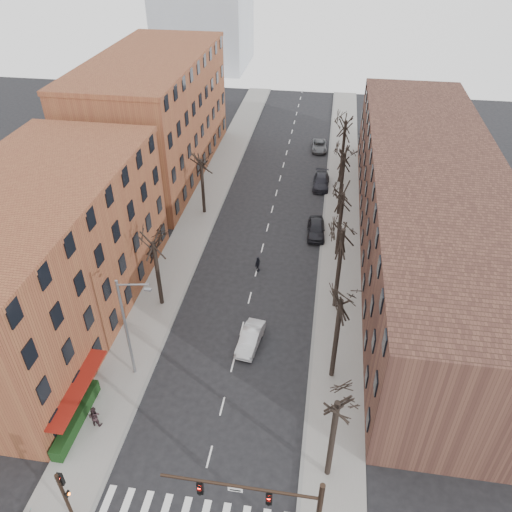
% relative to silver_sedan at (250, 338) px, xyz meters
% --- Properties ---
extents(sidewalk_left, '(4.00, 90.00, 0.15)m').
position_rel_silver_sedan_xyz_m(sidewalk_left, '(-9.00, 20.71, -0.61)').
color(sidewalk_left, gray).
rests_on(sidewalk_left, ground).
extents(sidewalk_right, '(4.00, 90.00, 0.15)m').
position_rel_silver_sedan_xyz_m(sidewalk_right, '(7.00, 20.71, -0.61)').
color(sidewalk_right, gray).
rests_on(sidewalk_right, ground).
extents(building_left_near, '(12.00, 26.00, 12.00)m').
position_rel_silver_sedan_xyz_m(building_left_near, '(-17.00, 0.71, 5.31)').
color(building_left_near, brown).
rests_on(building_left_near, ground).
extents(building_left_far, '(12.00, 28.00, 14.00)m').
position_rel_silver_sedan_xyz_m(building_left_far, '(-17.00, 29.71, 6.31)').
color(building_left_far, brown).
rests_on(building_left_far, ground).
extents(building_right, '(12.00, 50.00, 10.00)m').
position_rel_silver_sedan_xyz_m(building_right, '(15.00, 15.71, 4.31)').
color(building_right, '#543227').
rests_on(building_right, ground).
extents(awning_left, '(1.20, 7.00, 0.15)m').
position_rel_silver_sedan_xyz_m(awning_left, '(-10.40, -8.29, -0.69)').
color(awning_left, maroon).
rests_on(awning_left, ground).
extents(hedge, '(0.80, 6.00, 1.00)m').
position_rel_silver_sedan_xyz_m(hedge, '(-10.50, -9.29, -0.04)').
color(hedge, '#173713').
rests_on(hedge, sidewalk_left).
extents(tree_right_a, '(5.20, 5.20, 10.00)m').
position_rel_silver_sedan_xyz_m(tree_right_a, '(6.60, -10.29, -0.69)').
color(tree_right_a, black).
rests_on(tree_right_a, ground).
extents(tree_right_b, '(5.20, 5.20, 10.80)m').
position_rel_silver_sedan_xyz_m(tree_right_b, '(6.60, -2.29, -0.69)').
color(tree_right_b, black).
rests_on(tree_right_b, ground).
extents(tree_right_c, '(5.20, 5.20, 11.60)m').
position_rel_silver_sedan_xyz_m(tree_right_c, '(6.60, 5.71, -0.69)').
color(tree_right_c, black).
rests_on(tree_right_c, ground).
extents(tree_right_d, '(5.20, 5.20, 10.00)m').
position_rel_silver_sedan_xyz_m(tree_right_d, '(6.60, 13.71, -0.69)').
color(tree_right_d, black).
rests_on(tree_right_d, ground).
extents(tree_right_e, '(5.20, 5.20, 10.80)m').
position_rel_silver_sedan_xyz_m(tree_right_e, '(6.60, 21.71, -0.69)').
color(tree_right_e, black).
rests_on(tree_right_e, ground).
extents(tree_right_f, '(5.20, 5.20, 11.60)m').
position_rel_silver_sedan_xyz_m(tree_right_f, '(6.60, 29.71, -0.69)').
color(tree_right_f, black).
rests_on(tree_right_f, ground).
extents(tree_left_a, '(5.20, 5.20, 9.50)m').
position_rel_silver_sedan_xyz_m(tree_left_a, '(-8.60, 3.71, -0.69)').
color(tree_left_a, black).
rests_on(tree_left_a, ground).
extents(tree_left_b, '(5.20, 5.20, 9.50)m').
position_rel_silver_sedan_xyz_m(tree_left_b, '(-8.60, 19.71, -0.69)').
color(tree_left_b, black).
rests_on(tree_left_b, ground).
extents(signal_mast_arm, '(8.14, 0.30, 7.20)m').
position_rel_silver_sedan_xyz_m(signal_mast_arm, '(4.45, -15.29, 3.71)').
color(signal_mast_arm, black).
rests_on(signal_mast_arm, ground).
extents(signal_pole_left, '(0.47, 0.44, 4.40)m').
position_rel_silver_sedan_xyz_m(signal_pole_left, '(-7.99, -15.24, 1.93)').
color(signal_pole_left, black).
rests_on(signal_pole_left, ground).
extents(streetlight, '(2.45, 0.22, 9.03)m').
position_rel_silver_sedan_xyz_m(streetlight, '(-8.03, -4.29, 4.33)').
color(streetlight, slate).
rests_on(streetlight, ground).
extents(silver_sedan, '(2.00, 4.33, 1.37)m').
position_rel_silver_sedan_xyz_m(silver_sedan, '(0.00, 0.00, 0.00)').
color(silver_sedan, silver).
rests_on(silver_sedan, ground).
extents(parked_car_near, '(2.11, 4.67, 1.56)m').
position_rel_silver_sedan_xyz_m(parked_car_near, '(4.30, 17.06, 0.09)').
color(parked_car_near, black).
rests_on(parked_car_near, ground).
extents(parked_car_mid, '(1.97, 4.82, 1.40)m').
position_rel_silver_sedan_xyz_m(parked_car_mid, '(4.30, 28.22, 0.01)').
color(parked_car_mid, black).
rests_on(parked_car_mid, ground).
extents(parked_car_far, '(2.34, 4.56, 1.23)m').
position_rel_silver_sedan_xyz_m(parked_car_far, '(3.49, 39.41, -0.07)').
color(parked_car_far, '#54565B').
rests_on(parked_car_far, ground).
extents(pedestrian_b, '(0.83, 0.65, 1.70)m').
position_rel_silver_sedan_xyz_m(pedestrian_b, '(-9.18, -9.16, 0.31)').
color(pedestrian_b, black).
rests_on(pedestrian_b, sidewalk_left).
extents(pedestrian_crossing, '(0.69, 1.01, 1.59)m').
position_rel_silver_sedan_xyz_m(pedestrian_crossing, '(-0.89, 9.83, 0.11)').
color(pedestrian_crossing, black).
rests_on(pedestrian_crossing, ground).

